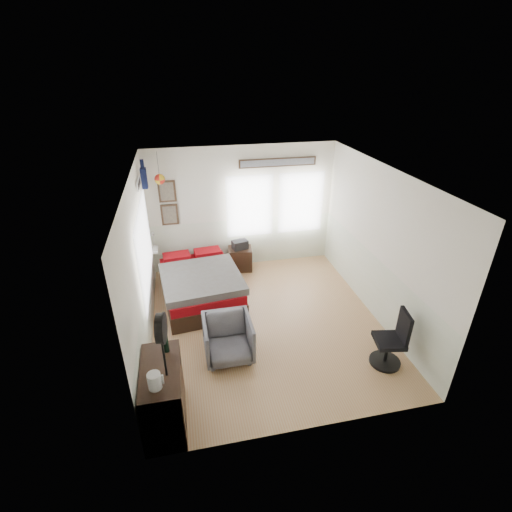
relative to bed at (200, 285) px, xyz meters
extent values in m
cube|color=#A87245|center=(1.08, -1.01, -0.31)|extent=(4.00, 4.50, 0.01)
cube|color=beige|center=(1.08, 1.24, 1.04)|extent=(4.00, 0.02, 2.70)
cube|color=beige|center=(1.08, -3.26, 1.04)|extent=(4.00, 0.02, 2.70)
cube|color=beige|center=(-0.92, -1.01, 1.04)|extent=(0.02, 4.50, 2.70)
cube|color=beige|center=(3.08, -1.01, 1.04)|extent=(0.02, 4.50, 2.70)
cube|color=white|center=(1.08, -1.01, 2.39)|extent=(4.00, 4.50, 0.02)
cube|color=beige|center=(1.08, 1.23, 0.24)|extent=(4.00, 0.01, 1.10)
cube|color=beige|center=(-0.91, -1.01, 0.24)|extent=(0.01, 4.50, 1.10)
cube|color=beige|center=(3.08, -1.01, 0.24)|extent=(0.01, 4.50, 1.10)
cube|color=silver|center=(-0.88, -0.46, 1.14)|extent=(0.03, 2.20, 1.35)
cube|color=silver|center=(1.23, 1.20, 1.09)|extent=(0.95, 0.03, 1.30)
cube|color=silver|center=(2.38, 1.20, 1.09)|extent=(0.95, 0.03, 1.30)
cube|color=#3F2A1B|center=(-0.47, 1.20, 1.04)|extent=(0.35, 0.03, 0.45)
cube|color=#3F2A1B|center=(-0.47, 1.20, 1.54)|extent=(0.35, 0.03, 0.45)
cube|color=#7F7259|center=(-0.47, 1.18, 1.04)|extent=(0.27, 0.01, 0.37)
cube|color=#7F7259|center=(-0.47, 1.18, 1.54)|extent=(0.27, 0.01, 0.37)
cube|color=#3F2A1B|center=(1.83, 1.20, 2.01)|extent=(1.65, 0.03, 0.18)
cube|color=gray|center=(1.83, 1.19, 2.01)|extent=(1.58, 0.01, 0.13)
cube|color=white|center=(-0.88, 0.14, 2.04)|extent=(0.02, 0.48, 0.14)
sphere|color=red|center=(-0.57, 0.94, 1.87)|extent=(0.20, 0.20, 0.20)
cube|color=black|center=(0.00, 0.01, -0.15)|extent=(1.59, 2.12, 0.32)
cube|color=#A50613|center=(0.00, 0.01, 0.10)|extent=(1.55, 2.07, 0.18)
cube|color=#595959|center=(0.00, -0.20, 0.25)|extent=(1.59, 1.58, 0.14)
cube|color=#A50613|center=(-0.33, 0.80, 0.25)|extent=(0.58, 0.39, 0.14)
cube|color=#A50613|center=(0.33, 0.80, 0.25)|extent=(0.58, 0.39, 0.14)
cube|color=black|center=(-0.66, -2.76, 0.14)|extent=(0.48, 1.00, 0.90)
imported|color=slate|center=(0.30, -1.73, 0.04)|extent=(0.74, 0.76, 0.69)
cube|color=black|center=(0.96, 1.00, -0.05)|extent=(0.56, 0.47, 0.51)
cylinder|color=black|center=(2.66, -2.40, -0.29)|extent=(0.47, 0.47, 0.05)
cylinder|color=black|center=(2.66, -2.40, -0.08)|extent=(0.05, 0.05, 0.36)
cube|color=black|center=(2.66, -2.40, 0.13)|extent=(0.49, 0.49, 0.07)
cube|color=black|center=(2.84, -2.43, 0.40)|extent=(0.12, 0.39, 0.47)
cylinder|color=silver|center=(-0.70, -3.04, 0.69)|extent=(0.15, 0.15, 0.20)
cube|color=silver|center=(-0.60, -3.04, 0.70)|extent=(0.02, 0.02, 0.12)
cylinder|color=black|center=(-0.57, -2.46, 0.73)|extent=(0.07, 0.07, 0.27)
cylinder|color=black|center=(-0.57, -2.87, 0.92)|extent=(0.03, 0.03, 0.67)
cylinder|color=black|center=(-0.57, -2.87, 1.28)|extent=(0.11, 0.34, 0.33)
cylinder|color=black|center=(-0.53, -2.87, 1.28)|extent=(0.06, 0.36, 0.36)
cube|color=black|center=(0.96, 1.00, 0.30)|extent=(0.37, 0.29, 0.19)
camera|label=1|loc=(-0.21, -6.23, 3.85)|focal=26.00mm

